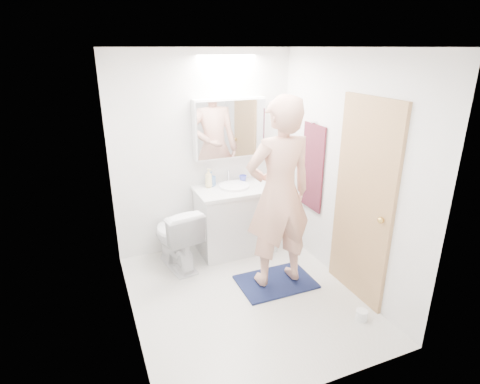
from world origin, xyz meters
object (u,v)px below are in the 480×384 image
medicine_cabinet (230,128)px  soap_bottle_b (211,179)px  toilet (176,237)px  toilet_paper_roll (361,315)px  person (279,194)px  vanity_cabinet (235,221)px  toothbrush_cup (243,179)px  soap_bottle_a (209,178)px

medicine_cabinet → soap_bottle_b: size_ratio=4.93×
toilet → toilet_paper_roll: bearing=119.9°
person → soap_bottle_b: (-0.36, 1.05, -0.12)m
vanity_cabinet → medicine_cabinet: bearing=85.3°
medicine_cabinet → person: (0.11, -1.08, -0.47)m
toilet → toothbrush_cup: 1.10m
medicine_cabinet → toilet_paper_roll: 2.48m
medicine_cabinet → toilet_paper_roll: bearing=-73.7°
vanity_cabinet → toilet_paper_roll: vanity_cabinet is taller
vanity_cabinet → soap_bottle_b: 0.60m
toilet → soap_bottle_a: bearing=-162.2°
soap_bottle_a → toilet: bearing=-151.9°
toilet → toothbrush_cup: bearing=-174.1°
vanity_cabinet → toilet: vanity_cabinet is taller
medicine_cabinet → soap_bottle_b: 0.64m
soap_bottle_b → toothbrush_cup: size_ratio=1.86×
vanity_cabinet → toilet: (-0.78, -0.11, -0.01)m
toothbrush_cup → toilet_paper_roll: 2.09m
medicine_cabinet → toilet: 1.41m
person → toilet_paper_roll: bearing=118.7°
toilet → person: (0.90, -0.76, 0.65)m
toilet → toothbrush_cup: (0.95, 0.28, 0.49)m
person → vanity_cabinet: bearing=-81.8°
medicine_cabinet → soap_bottle_a: medicine_cabinet is taller
toilet → medicine_cabinet: bearing=-168.0°
medicine_cabinet → toothbrush_cup: (0.15, -0.05, -0.64)m
medicine_cabinet → person: person is taller
person → toothbrush_cup: person is taller
soap_bottle_b → vanity_cabinet: bearing=-37.2°
person → soap_bottle_b: size_ratio=10.98×
person → medicine_cabinet: bearing=-84.2°
toilet → soap_bottle_a: 0.79m
soap_bottle_b → toothbrush_cup: (0.41, -0.02, -0.04)m
medicine_cabinet → soap_bottle_b: medicine_cabinet is taller
medicine_cabinet → person: size_ratio=0.45×
soap_bottle_b → toilet_paper_roll: soap_bottle_b is taller
medicine_cabinet → soap_bottle_b: (-0.25, -0.03, -0.59)m
soap_bottle_a → vanity_cabinet: bearing=-28.2°
vanity_cabinet → toilet_paper_roll: (0.58, -1.72, -0.34)m
person → toothbrush_cup: 1.05m
soap_bottle_a → toilet_paper_roll: soap_bottle_a is taller
vanity_cabinet → toilet_paper_roll: 1.85m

